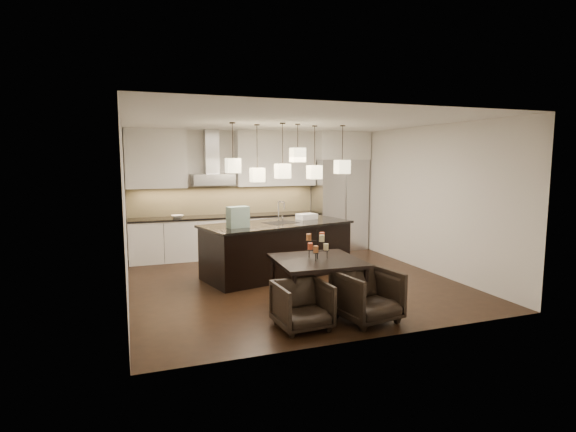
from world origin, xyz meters
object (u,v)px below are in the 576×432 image
object	(u,v)px
refrigerator	(339,205)
dining_table	(317,283)
armchair_left	(302,305)
armchair_right	(367,296)
island_body	(277,250)

from	to	relation	value
refrigerator	dining_table	bearing A→B (deg)	-120.35
dining_table	armchair_left	bearing A→B (deg)	-123.57
refrigerator	armchair_right	world-z (taller)	refrigerator
armchair_left	armchair_right	distance (m)	0.93
dining_table	armchair_left	size ratio (longest dim) A/B	1.79
island_body	armchair_right	bearing A→B (deg)	-96.20
refrigerator	island_body	xyz separation A→B (m)	(-2.21, -1.87, -0.60)
island_body	armchair_right	xyz separation A→B (m)	(0.38, -2.70, -0.12)
island_body	armchair_left	bearing A→B (deg)	-115.77
dining_table	armchair_left	xyz separation A→B (m)	(-0.51, -0.70, -0.05)
dining_table	armchair_right	bearing A→B (deg)	-58.41
island_body	dining_table	size ratio (longest dim) A/B	2.23
dining_table	armchair_right	xyz separation A→B (m)	(0.41, -0.74, -0.01)
refrigerator	armchair_right	size ratio (longest dim) A/B	2.81
island_body	dining_table	xyz separation A→B (m)	(-0.03, -1.96, -0.11)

